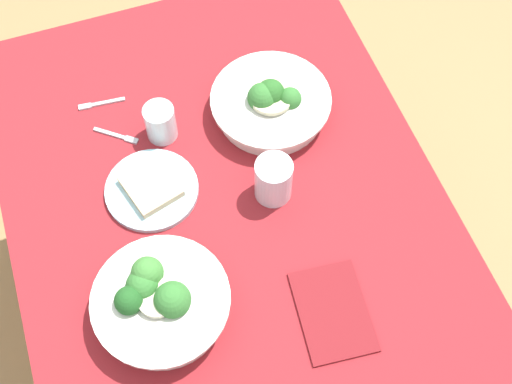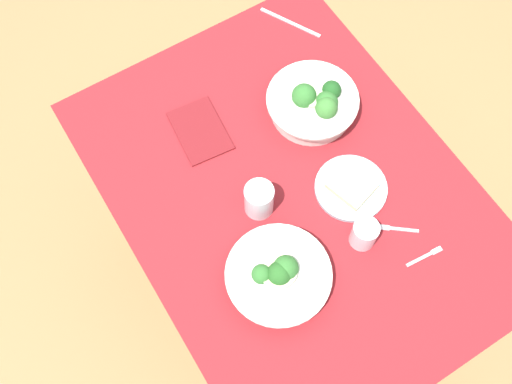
% 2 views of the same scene
% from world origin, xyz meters
% --- Properties ---
extents(ground_plane, '(6.00, 6.00, 0.00)m').
position_xyz_m(ground_plane, '(0.00, 0.00, 0.00)').
color(ground_plane, '#9E7547').
extents(dining_table, '(1.16, 0.86, 0.72)m').
position_xyz_m(dining_table, '(0.00, 0.00, 0.59)').
color(dining_table, maroon).
rests_on(dining_table, ground_plane).
extents(broccoli_bowl_far, '(0.25, 0.25, 0.11)m').
position_xyz_m(broccoli_bowl_far, '(-0.18, 0.18, 0.76)').
color(broccoli_bowl_far, silver).
rests_on(broccoli_bowl_far, dining_table).
extents(broccoli_bowl_near, '(0.26, 0.26, 0.09)m').
position_xyz_m(broccoli_bowl_near, '(0.18, -0.16, 0.75)').
color(broccoli_bowl_near, silver).
rests_on(broccoli_bowl_near, dining_table).
extents(bread_side_plate, '(0.19, 0.19, 0.03)m').
position_xyz_m(bread_side_plate, '(0.07, 0.13, 0.73)').
color(bread_side_plate, '#99C6D1').
rests_on(bread_side_plate, dining_table).
extents(water_glass_center, '(0.08, 0.08, 0.10)m').
position_xyz_m(water_glass_center, '(-0.01, -0.10, 0.77)').
color(water_glass_center, silver).
rests_on(water_glass_center, dining_table).
extents(water_glass_side, '(0.07, 0.07, 0.08)m').
position_xyz_m(water_glass_side, '(0.20, 0.08, 0.76)').
color(water_glass_side, silver).
rests_on(water_glass_side, dining_table).
extents(fork_by_far_bowl, '(0.07, 0.09, 0.00)m').
position_xyz_m(fork_by_far_bowl, '(0.23, 0.17, 0.72)').
color(fork_by_far_bowl, '#B7B7BC').
rests_on(fork_by_far_bowl, dining_table).
extents(fork_by_near_bowl, '(0.02, 0.10, 0.00)m').
position_xyz_m(fork_by_near_bowl, '(0.32, 0.19, 0.72)').
color(fork_by_near_bowl, '#B7B7BC').
rests_on(fork_by_near_bowl, dining_table).
extents(table_knife_left, '(0.18, 0.10, 0.00)m').
position_xyz_m(table_knife_left, '(-0.47, 0.30, 0.72)').
color(table_knife_left, '#B7B7BC').
rests_on(table_knife_left, dining_table).
extents(napkin_folded_upper, '(0.20, 0.14, 0.01)m').
position_xyz_m(napkin_folded_upper, '(-0.29, -0.12, 0.72)').
color(napkin_folded_upper, maroon).
rests_on(napkin_folded_upper, dining_table).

